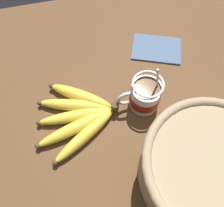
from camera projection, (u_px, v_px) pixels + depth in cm
name	position (u px, v px, depth cm)	size (l,w,h in cm)	color
table	(119.00, 117.00, 61.04)	(103.50, 103.50, 2.69)	brown
coffee_mug	(145.00, 96.00, 57.75)	(11.98, 8.23, 15.43)	silver
banana_bunch	(78.00, 115.00, 58.10)	(22.95, 24.60, 4.09)	#4C381E
woven_basket	(207.00, 170.00, 45.81)	(28.84, 28.84, 14.08)	tan
napkin	(157.00, 49.00, 70.45)	(18.47, 15.94, 0.60)	slate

